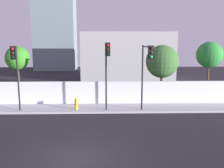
{
  "coord_description": "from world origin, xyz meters",
  "views": [
    {
      "loc": [
        1.36,
        -10.54,
        5.18
      ],
      "look_at": [
        1.8,
        6.5,
        2.25
      ],
      "focal_mm": 40.46,
      "sensor_mm": 36.0,
      "label": 1
    }
  ],
  "objects": [
    {
      "name": "traffic_light_center",
      "position": [
        4.2,
        6.74,
        3.62
      ],
      "size": [
        0.55,
        1.76,
        4.73
      ],
      "color": "black",
      "rests_on": "sidewalk"
    },
    {
      "name": "ground_plane",
      "position": [
        0.0,
        0.0,
        0.0
      ],
      "size": [
        80.0,
        80.0,
        0.0
      ],
      "primitive_type": "plane",
      "color": "black"
    },
    {
      "name": "roadside_tree_midright",
      "position": [
        6.1,
        10.43,
        3.45
      ],
      "size": [
        2.75,
        2.75,
        4.84
      ],
      "color": "brown",
      "rests_on": "ground"
    },
    {
      "name": "low_building_distant",
      "position": [
        4.24,
        23.49,
        3.15
      ],
      "size": [
        11.96,
        6.0,
        6.3
      ],
      "primitive_type": "cube",
      "color": "#AFAFAF",
      "rests_on": "ground"
    },
    {
      "name": "roadside_tree_rightmost",
      "position": [
        10.06,
        10.43,
        4.01
      ],
      "size": [
        2.19,
        2.19,
        5.12
      ],
      "color": "brown",
      "rests_on": "ground"
    },
    {
      "name": "fire_hydrant",
      "position": [
        -0.82,
        7.7,
        0.61
      ],
      "size": [
        0.44,
        0.26,
        0.85
      ],
      "color": "gold",
      "rests_on": "sidewalk"
    },
    {
      "name": "traffic_light_right",
      "position": [
        1.46,
        7.0,
        3.72
      ],
      "size": [
        0.36,
        1.29,
        4.91
      ],
      "color": "black",
      "rests_on": "sidewalk"
    },
    {
      "name": "traffic_light_left",
      "position": [
        -4.87,
        7.04,
        3.56
      ],
      "size": [
        0.36,
        1.2,
        4.68
      ],
      "color": "black",
      "rests_on": "sidewalk"
    },
    {
      "name": "sidewalk",
      "position": [
        0.0,
        8.2,
        0.07
      ],
      "size": [
        36.0,
        2.4,
        0.15
      ],
      "primitive_type": "cube",
      "color": "#B5B5B5",
      "rests_on": "ground"
    },
    {
      "name": "roadside_tree_midleft",
      "position": [
        -5.89,
        10.43,
        3.75
      ],
      "size": [
        1.98,
        1.98,
        4.77
      ],
      "color": "brown",
      "rests_on": "ground"
    },
    {
      "name": "perimeter_wall",
      "position": [
        0.0,
        9.49,
        1.05
      ],
      "size": [
        36.0,
        0.18,
        1.8
      ],
      "primitive_type": "cube",
      "color": "silver",
      "rests_on": "sidewalk"
    }
  ]
}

